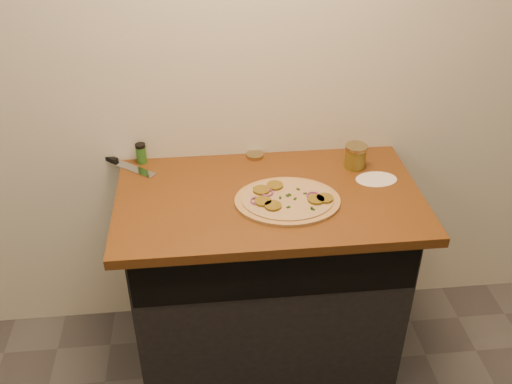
{
  "coord_description": "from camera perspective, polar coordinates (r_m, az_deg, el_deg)",
  "views": [
    {
      "loc": [
        -0.24,
        -0.43,
        2.14
      ],
      "look_at": [
        -0.06,
        1.36,
        0.95
      ],
      "focal_mm": 40.0,
      "sensor_mm": 36.0,
      "label": 1
    }
  ],
  "objects": [
    {
      "name": "spice_shaker",
      "position": [
        2.48,
        -11.42,
        3.82
      ],
      "size": [
        0.04,
        0.04,
        0.09
      ],
      "color": "#2B6520",
      "rests_on": "countertop"
    },
    {
      "name": "flour_spill",
      "position": [
        2.38,
        11.94,
        1.26
      ],
      "size": [
        0.18,
        0.18,
        0.0
      ],
      "primitive_type": "cylinder",
      "rotation": [
        0.0,
        0.0,
        0.05
      ],
      "color": "silver",
      "rests_on": "countertop"
    },
    {
      "name": "cabinet",
      "position": [
        2.55,
        1.08,
        -8.64
      ],
      "size": [
        1.1,
        0.6,
        0.86
      ],
      "primitive_type": "cube",
      "color": "black",
      "rests_on": "ground"
    },
    {
      "name": "room_shell",
      "position": [
        0.66,
        17.58,
        -10.18
      ],
      "size": [
        4.02,
        3.52,
        2.71
      ],
      "color": "silver",
      "rests_on": "ground"
    },
    {
      "name": "chefs_knife",
      "position": [
        2.51,
        -13.59,
        2.9
      ],
      "size": [
        0.28,
        0.24,
        0.02
      ],
      "color": "#B7BAC1",
      "rests_on": "countertop"
    },
    {
      "name": "salsa_jar",
      "position": [
        2.43,
        9.9,
        3.56
      ],
      "size": [
        0.09,
        0.09,
        0.1
      ],
      "color": "#982D0F",
      "rests_on": "countertop"
    },
    {
      "name": "pizza",
      "position": [
        2.19,
        3.11,
        -0.79
      ],
      "size": [
        0.42,
        0.42,
        0.03
      ],
      "color": "tan",
      "rests_on": "countertop"
    },
    {
      "name": "mason_jar_lid",
      "position": [
        2.49,
        -0.1,
        3.7
      ],
      "size": [
        0.1,
        0.1,
        0.02
      ],
      "primitive_type": "cylinder",
      "rotation": [
        0.0,
        0.0,
        0.38
      ],
      "color": "tan",
      "rests_on": "countertop"
    },
    {
      "name": "countertop",
      "position": [
        2.25,
        1.29,
        -0.61
      ],
      "size": [
        1.2,
        0.7,
        0.04
      ],
      "primitive_type": "cube",
      "color": "brown",
      "rests_on": "cabinet"
    }
  ]
}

